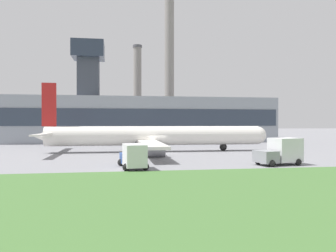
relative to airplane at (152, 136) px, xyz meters
name	(u,v)px	position (x,y,z in m)	size (l,w,h in m)	color
ground_plane	(159,153)	(0.69, -2.19, -2.32)	(400.00, 400.00, 0.00)	gray
grass_strip	(290,246)	(0.69, -38.69, -2.29)	(240.00, 37.00, 0.06)	#426B33
terminal_building	(139,117)	(-0.22, 26.57, 3.32)	(60.64, 12.27, 22.63)	#8C939E
smokestack_left	(137,91)	(1.04, 54.62, 12.30)	(2.91, 2.91, 29.01)	gray
smokestack_right	(169,63)	(10.46, 49.48, 20.39)	(3.31, 3.31, 45.16)	gray
airplane	(152,136)	(0.00, 0.00, 0.00)	(35.38, 31.54, 10.15)	white
pushback_tug	(282,144)	(21.12, 0.26, -1.41)	(4.07, 2.31, 2.03)	gray
baggage_truck	(133,156)	(-3.77, -18.08, -1.17)	(2.88, 5.56, 2.36)	#2D4C93
fuel_truck	(281,152)	(11.51, -17.54, -0.98)	(5.08, 3.57, 2.77)	gray
ground_crew_person	(298,147)	(20.73, -5.32, -1.41)	(0.50, 0.50, 1.79)	#23283D
traffic_cone_near_nose	(260,153)	(13.63, -8.04, -1.99)	(0.61, 0.61, 0.72)	black
traffic_cone_wingtip	(295,155)	(17.32, -10.28, -2.04)	(0.62, 0.62, 0.61)	black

